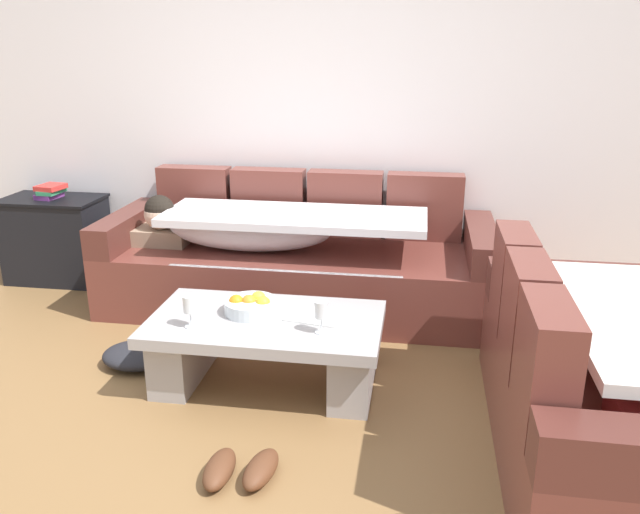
{
  "coord_description": "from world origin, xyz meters",
  "views": [
    {
      "loc": [
        0.96,
        -2.39,
        1.73
      ],
      "look_at": [
        0.4,
        1.07,
        0.55
      ],
      "focal_mm": 35.81,
      "sensor_mm": 36.0,
      "label": 1
    }
  ],
  "objects_px": {
    "coffee_table": "(266,343)",
    "open_magazine": "(315,316)",
    "fruit_bowl": "(251,305)",
    "crumpled_garment": "(138,355)",
    "wine_glass_near_left": "(190,305)",
    "couch_along_wall": "(291,260)",
    "side_cabinet": "(56,239)",
    "pair_of_shoes": "(240,469)",
    "couch_near_window": "(606,388)",
    "wine_glass_near_right": "(321,311)",
    "book_stack_on_cabinet": "(50,191)"
  },
  "relations": [
    {
      "from": "crumpled_garment",
      "to": "wine_glass_near_right",
      "type": "bearing_deg",
      "value": -11.09
    },
    {
      "from": "crumpled_garment",
      "to": "wine_glass_near_left",
      "type": "bearing_deg",
      "value": -30.27
    },
    {
      "from": "side_cabinet",
      "to": "open_magazine",
      "type": "bearing_deg",
      "value": -29.61
    },
    {
      "from": "coffee_table",
      "to": "open_magazine",
      "type": "relative_size",
      "value": 4.29
    },
    {
      "from": "coffee_table",
      "to": "side_cabinet",
      "type": "height_order",
      "value": "side_cabinet"
    },
    {
      "from": "fruit_bowl",
      "to": "crumpled_garment",
      "type": "xyz_separation_m",
      "value": [
        -0.68,
        0.03,
        -0.36
      ]
    },
    {
      "from": "pair_of_shoes",
      "to": "coffee_table",
      "type": "bearing_deg",
      "value": 95.36
    },
    {
      "from": "couch_near_window",
      "to": "open_magazine",
      "type": "xyz_separation_m",
      "value": [
        -1.33,
        0.43,
        0.05
      ]
    },
    {
      "from": "fruit_bowl",
      "to": "pair_of_shoes",
      "type": "height_order",
      "value": "fruit_bowl"
    },
    {
      "from": "wine_glass_near_right",
      "to": "book_stack_on_cabinet",
      "type": "xyz_separation_m",
      "value": [
        -2.25,
        1.43,
        0.2
      ]
    },
    {
      "from": "wine_glass_near_right",
      "to": "side_cabinet",
      "type": "xyz_separation_m",
      "value": [
        -2.26,
        1.43,
        -0.17
      ]
    },
    {
      "from": "wine_glass_near_left",
      "to": "pair_of_shoes",
      "type": "height_order",
      "value": "wine_glass_near_left"
    },
    {
      "from": "wine_glass_near_right",
      "to": "side_cabinet",
      "type": "bearing_deg",
      "value": 147.69
    },
    {
      "from": "wine_glass_near_left",
      "to": "book_stack_on_cabinet",
      "type": "distance_m",
      "value": 2.18
    },
    {
      "from": "crumpled_garment",
      "to": "book_stack_on_cabinet",
      "type": "bearing_deg",
      "value": 133.98
    },
    {
      "from": "couch_along_wall",
      "to": "crumpled_garment",
      "type": "bearing_deg",
      "value": -124.38
    },
    {
      "from": "side_cabinet",
      "to": "wine_glass_near_right",
      "type": "bearing_deg",
      "value": -32.31
    },
    {
      "from": "couch_along_wall",
      "to": "crumpled_garment",
      "type": "relative_size",
      "value": 6.45
    },
    {
      "from": "couch_near_window",
      "to": "wine_glass_near_right",
      "type": "relative_size",
      "value": 10.34
    },
    {
      "from": "wine_glass_near_right",
      "to": "open_magazine",
      "type": "distance_m",
      "value": 0.22
    },
    {
      "from": "couch_near_window",
      "to": "open_magazine",
      "type": "bearing_deg",
      "value": 71.99
    },
    {
      "from": "open_magazine",
      "to": "crumpled_garment",
      "type": "xyz_separation_m",
      "value": [
        -1.02,
        0.03,
        -0.33
      ]
    },
    {
      "from": "open_magazine",
      "to": "wine_glass_near_right",
      "type": "bearing_deg",
      "value": -60.98
    },
    {
      "from": "open_magazine",
      "to": "book_stack_on_cabinet",
      "type": "bearing_deg",
      "value": 160.27
    },
    {
      "from": "wine_glass_near_left",
      "to": "book_stack_on_cabinet",
      "type": "relative_size",
      "value": 0.79
    },
    {
      "from": "couch_near_window",
      "to": "fruit_bowl",
      "type": "distance_m",
      "value": 1.73
    },
    {
      "from": "side_cabinet",
      "to": "book_stack_on_cabinet",
      "type": "relative_size",
      "value": 3.42
    },
    {
      "from": "fruit_bowl",
      "to": "wine_glass_near_right",
      "type": "xyz_separation_m",
      "value": [
        0.4,
        -0.19,
        0.07
      ]
    },
    {
      "from": "wine_glass_near_left",
      "to": "crumpled_garment",
      "type": "xyz_separation_m",
      "value": [
        -0.43,
        0.25,
        -0.44
      ]
    },
    {
      "from": "couch_along_wall",
      "to": "couch_near_window",
      "type": "height_order",
      "value": "same"
    },
    {
      "from": "wine_glass_near_left",
      "to": "open_magazine",
      "type": "height_order",
      "value": "wine_glass_near_left"
    },
    {
      "from": "coffee_table",
      "to": "open_magazine",
      "type": "bearing_deg",
      "value": 13.15
    },
    {
      "from": "couch_along_wall",
      "to": "wine_glass_near_left",
      "type": "relative_size",
      "value": 15.54
    },
    {
      "from": "couch_near_window",
      "to": "fruit_bowl",
      "type": "height_order",
      "value": "couch_near_window"
    },
    {
      "from": "open_magazine",
      "to": "crumpled_garment",
      "type": "distance_m",
      "value": 1.07
    },
    {
      "from": "coffee_table",
      "to": "fruit_bowl",
      "type": "xyz_separation_m",
      "value": [
        -0.09,
        0.06,
        0.18
      ]
    },
    {
      "from": "couch_near_window",
      "to": "pair_of_shoes",
      "type": "xyz_separation_m",
      "value": [
        -1.51,
        -0.41,
        -0.29
      ]
    },
    {
      "from": "book_stack_on_cabinet",
      "to": "wine_glass_near_left",
      "type": "bearing_deg",
      "value": -42.48
    },
    {
      "from": "couch_near_window",
      "to": "fruit_bowl",
      "type": "relative_size",
      "value": 6.13
    },
    {
      "from": "couch_along_wall",
      "to": "crumpled_garment",
      "type": "height_order",
      "value": "couch_along_wall"
    },
    {
      "from": "pair_of_shoes",
      "to": "open_magazine",
      "type": "bearing_deg",
      "value": 78.25
    },
    {
      "from": "fruit_bowl",
      "to": "wine_glass_near_left",
      "type": "bearing_deg",
      "value": -138.49
    },
    {
      "from": "wine_glass_near_right",
      "to": "open_magazine",
      "type": "bearing_deg",
      "value": 109.11
    },
    {
      "from": "couch_along_wall",
      "to": "fruit_bowl",
      "type": "bearing_deg",
      "value": -90.19
    },
    {
      "from": "couch_near_window",
      "to": "fruit_bowl",
      "type": "bearing_deg",
      "value": 75.32
    },
    {
      "from": "wine_glass_near_right",
      "to": "open_magazine",
      "type": "xyz_separation_m",
      "value": [
        -0.06,
        0.18,
        -0.11
      ]
    },
    {
      "from": "wine_glass_near_right",
      "to": "side_cabinet",
      "type": "height_order",
      "value": "side_cabinet"
    },
    {
      "from": "couch_along_wall",
      "to": "wine_glass_near_left",
      "type": "bearing_deg",
      "value": -101.58
    },
    {
      "from": "couch_along_wall",
      "to": "wine_glass_near_right",
      "type": "distance_m",
      "value": 1.28
    },
    {
      "from": "couch_along_wall",
      "to": "side_cabinet",
      "type": "bearing_deg",
      "value": 173.14
    }
  ]
}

